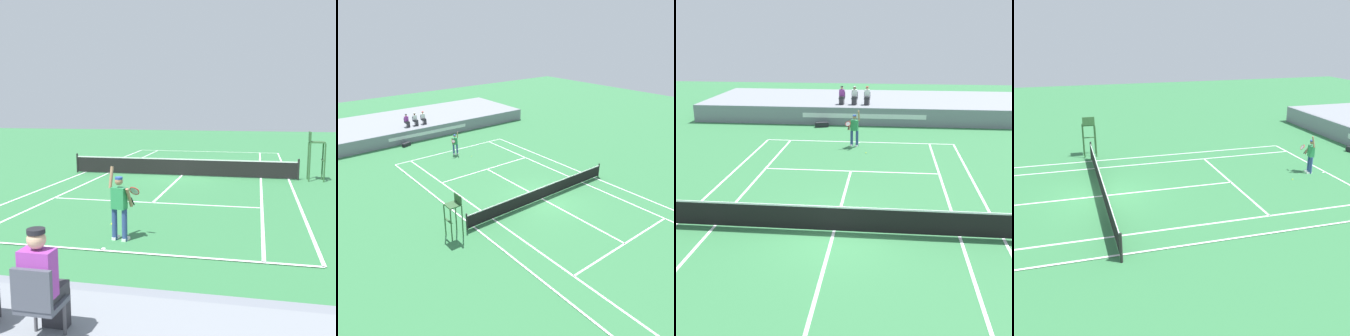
# 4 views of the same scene
# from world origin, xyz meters

# --- Properties ---
(ground_plane) EXTENTS (80.00, 80.00, 0.00)m
(ground_plane) POSITION_xyz_m (0.00, 0.00, 0.00)
(ground_plane) COLOR #337542
(court) EXTENTS (11.08, 23.88, 0.03)m
(court) POSITION_xyz_m (0.00, 0.00, 0.01)
(court) COLOR #337542
(court) RESTS_ON ground
(net) EXTENTS (11.98, 0.10, 1.07)m
(net) POSITION_xyz_m (0.00, 0.00, 0.52)
(net) COLOR black
(net) RESTS_ON ground
(barrier_wall) EXTENTS (24.25, 0.25, 1.23)m
(barrier_wall) POSITION_xyz_m (0.00, 16.55, 0.62)
(barrier_wall) COLOR gray
(barrier_wall) RESTS_ON ground
(bleacher_platform) EXTENTS (24.25, 8.78, 1.23)m
(bleacher_platform) POSITION_xyz_m (0.00, 21.06, 0.62)
(bleacher_platform) COLOR gray
(bleacher_platform) RESTS_ON ground
(spectator_seated_0) EXTENTS (0.44, 0.60, 1.27)m
(spectator_seated_0) POSITION_xyz_m (-1.66, 17.89, 1.84)
(spectator_seated_0) COLOR #474C56
(spectator_seated_0) RESTS_ON bleacher_platform
(spectator_seated_1) EXTENTS (0.44, 0.60, 1.27)m
(spectator_seated_1) POSITION_xyz_m (-0.76, 17.89, 1.84)
(spectator_seated_1) COLOR #474C56
(spectator_seated_1) RESTS_ON bleacher_platform
(spectator_seated_2) EXTENTS (0.44, 0.60, 1.27)m
(spectator_seated_2) POSITION_xyz_m (0.14, 17.89, 1.84)
(spectator_seated_2) COLOR #474C56
(spectator_seated_2) RESTS_ON bleacher_platform
(tennis_player) EXTENTS (0.82, 0.61, 2.08)m
(tennis_player) POSITION_xyz_m (-0.21, 10.99, 0.99)
(tennis_player) COLOR navy
(tennis_player) RESTS_ON ground
(tennis_ball) EXTENTS (0.07, 0.07, 0.07)m
(tennis_ball) POSITION_xyz_m (0.54, 9.56, 0.03)
(tennis_ball) COLOR #D1E533
(tennis_ball) RESTS_ON ground
(umpire_chair) EXTENTS (0.77, 0.77, 2.44)m
(umpire_chair) POSITION_xyz_m (-6.70, 0.00, 1.56)
(umpire_chair) COLOR #2D562D
(umpire_chair) RESTS_ON ground
(equipment_bag) EXTENTS (0.96, 0.59, 0.32)m
(equipment_bag) POSITION_xyz_m (-2.81, 15.80, 0.16)
(equipment_bag) COLOR black
(equipment_bag) RESTS_ON ground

